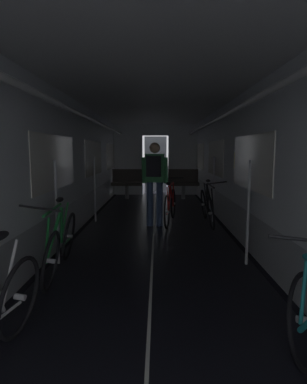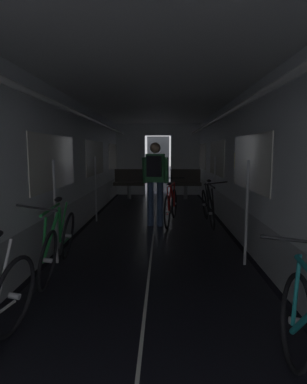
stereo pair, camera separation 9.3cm
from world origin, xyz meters
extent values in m
plane|color=black|center=(0.00, 0.00, 0.00)|extent=(60.00, 60.00, 0.00)
cube|color=black|center=(-1.41, 3.25, 0.00)|extent=(0.08, 11.50, 0.01)
cube|color=black|center=(1.41, 3.25, 0.00)|extent=(0.08, 11.50, 0.01)
cube|color=beige|center=(0.00, 3.25, 0.00)|extent=(0.03, 11.27, 0.00)
cube|color=#9EA0A5|center=(-1.51, 3.25, 0.30)|extent=(0.12, 11.50, 0.60)
cube|color=silver|center=(-1.51, 3.25, 1.53)|extent=(0.12, 11.50, 1.85)
cube|color=white|center=(-1.45, 2.67, 1.35)|extent=(0.02, 1.90, 0.80)
cube|color=white|center=(-1.45, 5.55, 1.35)|extent=(0.02, 1.90, 0.80)
cube|color=white|center=(-1.45, 8.42, 1.35)|extent=(0.02, 1.90, 0.80)
cube|color=yellow|center=(-1.45, 3.15, 1.35)|extent=(0.01, 0.20, 0.28)
cylinder|color=white|center=(-1.17, 3.25, 2.10)|extent=(0.07, 11.04, 0.07)
cylinder|color=#B7BABF|center=(-1.27, 2.10, 0.70)|extent=(0.04, 0.04, 1.40)
cylinder|color=#B7BABF|center=(-1.27, 4.70, 0.70)|extent=(0.04, 0.04, 1.40)
cube|color=#9EA0A5|center=(1.51, 3.25, 0.30)|extent=(0.12, 11.50, 0.60)
cube|color=silver|center=(1.51, 3.25, 1.53)|extent=(0.12, 11.50, 1.85)
cube|color=white|center=(1.45, 2.67, 1.35)|extent=(0.02, 1.90, 0.80)
cube|color=white|center=(1.45, 5.55, 1.35)|extent=(0.02, 1.90, 0.80)
cube|color=white|center=(1.45, 8.42, 1.35)|extent=(0.02, 1.90, 0.80)
cube|color=yellow|center=(1.45, 3.58, 1.35)|extent=(0.01, 0.20, 0.28)
cylinder|color=white|center=(1.17, 3.25, 2.10)|extent=(0.07, 11.04, 0.07)
cylinder|color=#B7BABF|center=(1.27, 2.10, 0.70)|extent=(0.04, 0.04, 1.40)
cylinder|color=#B7BABF|center=(1.27, 4.70, 0.70)|extent=(0.04, 0.04, 1.40)
cube|color=silver|center=(-0.95, 9.06, 1.23)|extent=(1.00, 0.12, 2.45)
cube|color=silver|center=(0.95, 9.06, 1.23)|extent=(1.00, 0.12, 2.45)
cube|color=silver|center=(0.00, 9.06, 2.25)|extent=(0.90, 0.12, 0.40)
cube|color=#4C4F54|center=(0.00, 9.76, 1.03)|extent=(0.81, 0.04, 2.05)
cube|color=white|center=(0.00, 3.25, 2.51)|extent=(3.14, 11.62, 0.12)
cylinder|color=gray|center=(-0.90, 8.00, 0.22)|extent=(0.12, 0.12, 0.44)
cube|color=#47423D|center=(-0.90, 8.00, 0.49)|extent=(0.96, 0.44, 0.10)
cube|color=#47423D|center=(-0.90, 8.19, 0.74)|extent=(0.96, 0.08, 0.40)
torus|color=gray|center=(-1.33, 8.22, 0.94)|extent=(0.14, 0.14, 0.02)
cylinder|color=gray|center=(0.90, 8.00, 0.22)|extent=(0.12, 0.12, 0.44)
cube|color=#47423D|center=(0.90, 8.00, 0.49)|extent=(0.96, 0.44, 0.10)
cube|color=#47423D|center=(0.90, 8.19, 0.74)|extent=(0.96, 0.08, 0.40)
torus|color=gray|center=(0.47, 8.22, 0.94)|extent=(0.14, 0.14, 0.02)
torus|color=black|center=(1.11, 4.98, 0.33)|extent=(0.12, 0.67, 0.67)
cylinder|color=#B2B2B7|center=(1.11, 4.98, 0.33)|extent=(0.10, 0.05, 0.06)
torus|color=black|center=(1.10, 3.96, 0.33)|extent=(0.12, 0.67, 0.67)
cylinder|color=#B2B2B7|center=(1.10, 3.96, 0.33)|extent=(0.10, 0.05, 0.06)
cylinder|color=black|center=(1.13, 4.28, 0.55)|extent=(0.10, 0.54, 0.56)
cylinder|color=black|center=(1.13, 4.69, 0.55)|extent=(0.11, 0.34, 0.55)
cylinder|color=black|center=(1.16, 4.43, 0.81)|extent=(0.04, 0.82, 0.04)
cylinder|color=black|center=(1.14, 4.91, 0.57)|extent=(0.08, 0.16, 0.49)
cylinder|color=black|center=(1.10, 4.76, 0.31)|extent=(0.04, 0.45, 0.07)
cylinder|color=black|center=(1.13, 3.99, 0.57)|extent=(0.09, 0.09, 0.49)
cylinder|color=black|center=(1.10, 4.53, 0.29)|extent=(0.03, 0.17, 0.17)
ellipsoid|color=black|center=(1.17, 4.86, 0.87)|extent=(0.10, 0.24, 0.07)
cylinder|color=black|center=(1.17, 3.97, 0.91)|extent=(0.44, 0.03, 0.08)
torus|color=black|center=(1.10, 0.07, 0.33)|extent=(0.17, 0.68, 0.67)
cylinder|color=#B2B2B7|center=(1.10, 0.07, 0.33)|extent=(0.10, 0.06, 0.06)
cylinder|color=teal|center=(1.08, 0.04, 0.58)|extent=(0.07, 0.09, 0.49)
cylinder|color=black|center=(1.05, 0.07, 0.92)|extent=(0.44, 0.08, 0.06)
torus|color=black|center=(-1.05, 0.40, 0.33)|extent=(0.17, 0.68, 0.67)
cylinder|color=#B2B2B7|center=(-1.05, 0.40, 0.33)|extent=(0.10, 0.06, 0.06)
cylinder|color=silver|center=(-1.09, 0.34, 0.57)|extent=(0.10, 0.16, 0.49)
cylinder|color=silver|center=(-1.06, 0.18, 0.31)|extent=(0.05, 0.45, 0.07)
torus|color=black|center=(-1.17, 2.28, 0.33)|extent=(0.19, 0.68, 0.67)
cylinder|color=#B2B2B7|center=(-1.17, 2.28, 0.33)|extent=(0.10, 0.06, 0.06)
torus|color=black|center=(-1.08, 1.26, 0.33)|extent=(0.19, 0.68, 0.67)
cylinder|color=#B2B2B7|center=(-1.08, 1.26, 0.33)|extent=(0.10, 0.06, 0.06)
cylinder|color=#1E8438|center=(-1.14, 1.57, 0.55)|extent=(0.09, 0.55, 0.56)
cylinder|color=#1E8438|center=(-1.18, 1.98, 0.55)|extent=(0.14, 0.34, 0.55)
cylinder|color=#1E8438|center=(-1.20, 1.73, 0.81)|extent=(0.10, 0.82, 0.04)
cylinder|color=#1E8438|center=(-1.20, 2.21, 0.57)|extent=(0.09, 0.17, 0.49)
cylinder|color=#1E8438|center=(-1.14, 2.06, 0.31)|extent=(0.07, 0.45, 0.07)
cylinder|color=#1E8438|center=(-1.12, 1.29, 0.57)|extent=(0.11, 0.08, 0.49)
cylinder|color=black|center=(-1.12, 1.83, 0.29)|extent=(0.05, 0.17, 0.17)
ellipsoid|color=black|center=(-1.24, 2.15, 0.87)|extent=(0.12, 0.25, 0.07)
cylinder|color=black|center=(-1.17, 1.27, 0.91)|extent=(0.44, 0.06, 0.09)
cylinder|color=#384C75|center=(-0.08, 4.33, 0.45)|extent=(0.13, 0.13, 0.90)
cylinder|color=#384C75|center=(0.12, 4.31, 0.45)|extent=(0.13, 0.13, 0.90)
cube|color=#337F47|center=(0.02, 4.32, 1.18)|extent=(0.38, 0.26, 0.56)
cylinder|color=#337F47|center=(-0.20, 4.37, 1.13)|extent=(0.11, 0.21, 0.53)
cylinder|color=#337F47|center=(0.24, 4.31, 1.13)|extent=(0.11, 0.21, 0.53)
sphere|color=tan|center=(0.02, 4.32, 1.58)|extent=(0.21, 0.21, 0.21)
cube|color=black|center=(0.00, 4.15, 1.22)|extent=(0.30, 0.19, 0.40)
torus|color=black|center=(0.26, 4.06, 0.33)|extent=(0.16, 0.67, 0.67)
cylinder|color=#B2B2B7|center=(0.26, 4.06, 0.33)|extent=(0.10, 0.06, 0.05)
torus|color=black|center=(0.43, 5.07, 0.33)|extent=(0.16, 0.67, 0.67)
cylinder|color=#B2B2B7|center=(0.43, 5.07, 0.33)|extent=(0.10, 0.06, 0.05)
cylinder|color=red|center=(0.38, 4.76, 0.55)|extent=(0.14, 0.54, 0.56)
cylinder|color=red|center=(0.31, 4.35, 0.55)|extent=(0.08, 0.34, 0.55)
cylinder|color=red|center=(0.36, 4.60, 0.82)|extent=(0.17, 0.81, 0.03)
cylinder|color=red|center=(0.27, 4.13, 0.58)|extent=(0.06, 0.16, 0.49)
cylinder|color=red|center=(0.29, 4.29, 0.31)|extent=(0.10, 0.45, 0.07)
cylinder|color=red|center=(0.43, 5.04, 0.58)|extent=(0.03, 0.09, 0.49)
cylinder|color=black|center=(0.33, 4.51, 0.29)|extent=(0.04, 0.17, 0.17)
ellipsoid|color=black|center=(0.29, 4.18, 0.88)|extent=(0.13, 0.25, 0.06)
cylinder|color=black|center=(0.44, 5.06, 0.92)|extent=(0.44, 0.10, 0.03)
camera|label=1|loc=(0.07, -2.04, 1.51)|focal=29.73mm
camera|label=2|loc=(0.16, -2.04, 1.51)|focal=29.73mm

